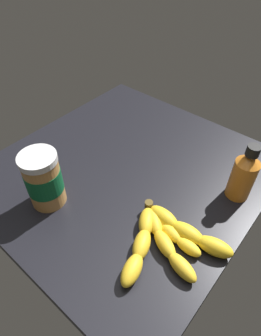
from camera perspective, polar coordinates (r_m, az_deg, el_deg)
ground_plane at (r=81.57cm, az=-0.68°, el=-1.06°), size 73.07×69.57×3.04cm
banana_bunch at (r=64.90cm, az=7.28°, el=-13.71°), size 22.26×23.02×3.78cm
peanut_butter_jar at (r=70.47cm, az=-17.02°, el=-2.25°), size 8.84×8.84×14.93cm
honey_bottle at (r=74.31cm, az=21.76°, el=-1.25°), size 5.93×5.93×16.03cm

